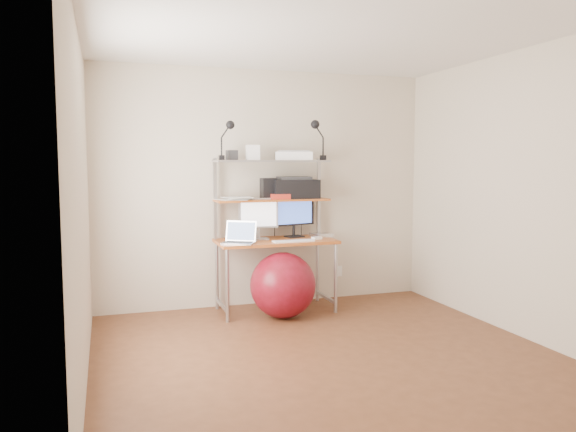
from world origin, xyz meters
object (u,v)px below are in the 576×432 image
object	(u,v)px
monitor_black	(294,214)
printer	(294,188)
exercise_ball	(283,285)
laptop	(240,238)
monitor_silver	(258,216)

from	to	relation	value
monitor_black	printer	world-z (taller)	printer
monitor_black	exercise_ball	bearing A→B (deg)	-135.33
exercise_ball	printer	bearing A→B (deg)	58.79
monitor_black	exercise_ball	xyz separation A→B (m)	(-0.26, -0.42, -0.66)
printer	exercise_ball	world-z (taller)	printer
laptop	printer	size ratio (longest dim) A/B	0.79
laptop	monitor_black	bearing A→B (deg)	53.23
laptop	exercise_ball	bearing A→B (deg)	9.47
monitor_black	laptop	xyz separation A→B (m)	(-0.65, -0.27, -0.20)
laptop	exercise_ball	xyz separation A→B (m)	(0.39, -0.15, -0.46)
monitor_black	laptop	world-z (taller)	monitor_black
laptop	printer	bearing A→B (deg)	53.65
monitor_silver	laptop	world-z (taller)	monitor_silver
monitor_silver	exercise_ball	world-z (taller)	monitor_silver
monitor_silver	printer	xyz separation A→B (m)	(0.41, 0.08, 0.28)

